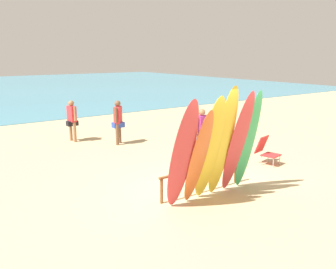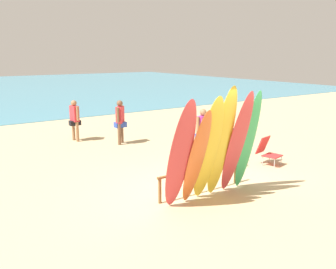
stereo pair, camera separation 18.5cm
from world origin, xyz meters
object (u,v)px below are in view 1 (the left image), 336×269
(surfboard_rack, at_px, (201,173))
(surfboard_green_5, at_px, (249,140))
(surfboard_orange_1, at_px, (198,158))
(beachgoer_strolling, at_px, (201,130))
(beach_chair_striped, at_px, (266,150))
(beachgoer_by_water, at_px, (118,119))
(beach_chair_blue, at_px, (229,140))
(surfboard_yellow_3, at_px, (223,142))
(surfboard_red_4, at_px, (238,143))
(beachgoer_photographing, at_px, (72,118))
(surfboard_yellow_2, at_px, (210,149))
(surfboard_red_0, at_px, (182,156))
(beach_chair_red, at_px, (229,150))

(surfboard_rack, distance_m, surfboard_green_5, 1.36)
(surfboard_orange_1, xyz_separation_m, beachgoer_strolling, (2.45, 2.74, -0.17))
(beach_chair_striped, bearing_deg, surfboard_green_5, -163.87)
(beachgoer_strolling, height_order, beach_chair_striped, beachgoer_strolling)
(beachgoer_by_water, height_order, beach_chair_blue, beachgoer_by_water)
(surfboard_orange_1, relative_size, surfboard_yellow_3, 0.84)
(beachgoer_by_water, relative_size, beach_chair_blue, 2.00)
(surfboard_rack, bearing_deg, surfboard_green_5, -24.93)
(surfboard_red_4, bearing_deg, surfboard_rack, 137.24)
(surfboard_yellow_3, relative_size, beachgoer_photographing, 1.72)
(surfboard_red_4, relative_size, beachgoer_strolling, 1.62)
(beachgoer_by_water, distance_m, beachgoer_strolling, 3.39)
(surfboard_red_4, height_order, surfboard_green_5, surfboard_red_4)
(surfboard_yellow_3, height_order, surfboard_green_5, surfboard_yellow_3)
(beachgoer_strolling, relative_size, beach_chair_striped, 1.89)
(surfboard_yellow_2, distance_m, surfboard_red_4, 0.83)
(surfboard_red_4, height_order, beach_chair_blue, surfboard_red_4)
(surfboard_red_4, xyz_separation_m, surfboard_green_5, (0.43, 0.06, -0.01))
(surfboard_orange_1, xyz_separation_m, surfboard_green_5, (1.61, 0.07, 0.14))
(beach_chair_blue, bearing_deg, beachgoer_by_water, 124.63)
(surfboard_green_5, xyz_separation_m, beach_chair_striped, (2.03, 1.10, -0.78))
(surfboard_rack, relative_size, surfboard_red_4, 0.94)
(beachgoer_photographing, bearing_deg, beach_chair_blue, -148.28)
(surfboard_yellow_3, relative_size, surfboard_red_4, 1.04)
(surfboard_red_0, xyz_separation_m, beachgoer_photographing, (0.44, 7.28, -0.31))
(surfboard_rack, distance_m, beach_chair_red, 2.51)
(surfboard_rack, bearing_deg, surfboard_red_4, -42.06)
(surfboard_green_5, height_order, beachgoer_by_water, surfboard_green_5)
(surfboard_yellow_2, bearing_deg, beach_chair_striped, 22.38)
(surfboard_rack, distance_m, surfboard_orange_1, 1.00)
(beachgoer_photographing, bearing_deg, surfboard_rack, 177.37)
(surfboard_red_4, bearing_deg, beachgoer_strolling, 64.37)
(beach_chair_blue, bearing_deg, beachgoer_strolling, 176.60)
(surfboard_red_0, xyz_separation_m, beach_chair_red, (3.18, 1.84, -0.78))
(surfboard_yellow_2, bearing_deg, surfboard_green_5, 4.77)
(surfboard_red_0, xyz_separation_m, beach_chair_blue, (4.13, 2.77, -0.78))
(beachgoer_photographing, xyz_separation_m, beach_chair_striped, (3.64, -6.09, -0.46))
(beachgoer_by_water, relative_size, beachgoer_strolling, 1.02)
(surfboard_yellow_3, bearing_deg, surfboard_orange_1, -175.54)
(surfboard_yellow_3, relative_size, beach_chair_red, 3.10)
(surfboard_red_4, bearing_deg, beachgoer_by_water, 89.12)
(surfboard_yellow_2, bearing_deg, surfboard_red_4, 1.12)
(surfboard_red_0, xyz_separation_m, surfboard_green_5, (2.05, 0.09, 0.01))
(surfboard_red_0, xyz_separation_m, surfboard_red_4, (1.62, 0.02, 0.03))
(surfboard_red_4, distance_m, beach_chair_red, 2.52)
(surfboard_orange_1, bearing_deg, surfboard_rack, 38.61)
(surfboard_yellow_2, distance_m, beachgoer_strolling, 3.43)
(beachgoer_strolling, xyz_separation_m, beach_chair_blue, (1.24, 0.01, -0.48))
(surfboard_red_4, xyz_separation_m, beach_chair_red, (1.56, 1.81, -0.81))
(beach_chair_striped, bearing_deg, surfboard_red_0, -176.12)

